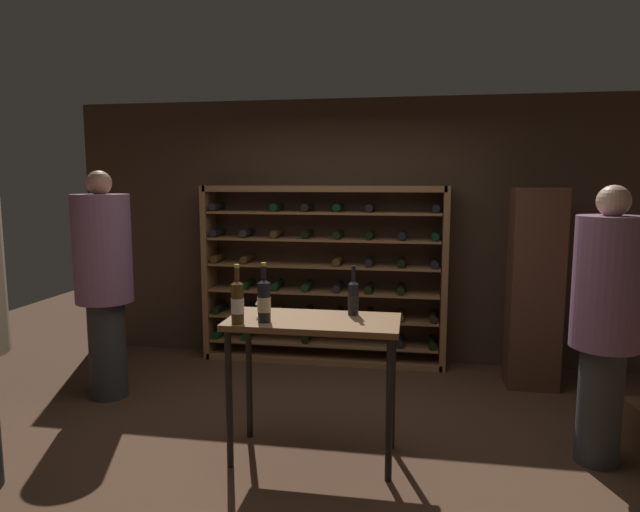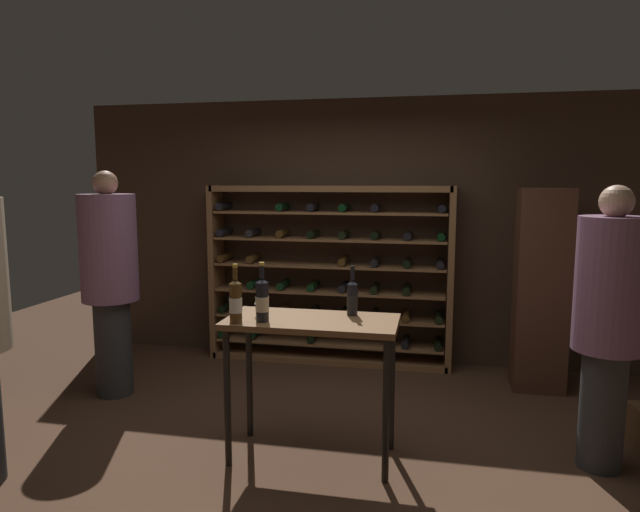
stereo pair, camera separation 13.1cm
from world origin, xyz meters
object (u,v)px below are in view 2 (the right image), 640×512
at_px(wine_rack, 329,275).
at_px(wine_bottle_amber_reserve, 352,297).
at_px(person_host_in_suit, 609,316).
at_px(person_bystander_red_print, 110,273).
at_px(wine_glass_stemmed_left, 260,299).
at_px(wine_bottle_green_slim, 262,300).
at_px(tasting_table, 312,338).
at_px(wine_bottle_gold_foil, 236,301).
at_px(display_cabinet, 541,290).

xyz_separation_m(wine_rack, wine_bottle_amber_reserve, (0.51, -1.85, 0.18)).
distance_m(wine_rack, person_host_in_suit, 2.76).
distance_m(person_bystander_red_print, wine_bottle_amber_reserve, 2.25).
distance_m(person_host_in_suit, wine_glass_stemmed_left, 2.22).
distance_m(person_bystander_red_print, wine_bottle_green_slim, 1.85).
height_order(tasting_table, wine_bottle_green_slim, wine_bottle_green_slim).
bearing_deg(wine_bottle_amber_reserve, wine_bottle_gold_foil, -153.34).
bearing_deg(display_cabinet, tasting_table, -136.03).
relative_size(display_cabinet, wine_glass_stemmed_left, 11.33).
distance_m(display_cabinet, wine_bottle_amber_reserve, 2.09).
xyz_separation_m(wine_bottle_amber_reserve, wine_bottle_gold_foil, (-0.69, -0.35, 0.02)).
bearing_deg(wine_rack, wine_bottle_amber_reserve, -74.51).
height_order(tasting_table, display_cabinet, display_cabinet).
bearing_deg(person_host_in_suit, wine_rack, 145.89).
relative_size(tasting_table, person_host_in_suit, 0.62).
bearing_deg(wine_bottle_amber_reserve, wine_rack, 105.49).
bearing_deg(person_bystander_red_print, wine_bottle_amber_reserve, -164.63).
distance_m(wine_bottle_amber_reserve, wine_bottle_gold_foil, 0.78).
bearing_deg(wine_bottle_gold_foil, person_host_in_suit, 10.82).
bearing_deg(wine_bottle_green_slim, person_host_in_suit, 9.89).
bearing_deg(person_bystander_red_print, tasting_table, -170.58).
relative_size(person_bystander_red_print, wine_bottle_green_slim, 5.05).
xyz_separation_m(tasting_table, wine_bottle_amber_reserve, (0.24, 0.16, 0.25)).
relative_size(person_bystander_red_print, wine_bottle_amber_reserve, 5.79).
xyz_separation_m(person_bystander_red_print, wine_glass_stemmed_left, (1.58, -0.75, 0.00)).
xyz_separation_m(wine_bottle_green_slim, wine_bottle_amber_reserve, (0.54, 0.28, -0.02)).
distance_m(tasting_table, wine_bottle_amber_reserve, 0.38).
distance_m(wine_rack, tasting_table, 2.03).
xyz_separation_m(person_bystander_red_print, display_cabinet, (3.63, 0.89, -0.17)).
xyz_separation_m(tasting_table, person_host_in_suit, (1.86, 0.25, 0.18)).
height_order(wine_bottle_amber_reserve, wine_bottle_gold_foil, wine_bottle_gold_foil).
relative_size(wine_rack, person_host_in_suit, 1.36).
relative_size(wine_bottle_green_slim, wine_glass_stemmed_left, 2.42).
height_order(tasting_table, wine_glass_stemmed_left, wine_glass_stemmed_left).
height_order(person_bystander_red_print, wine_bottle_gold_foil, person_bystander_red_print).
bearing_deg(display_cabinet, wine_rack, 169.43).
distance_m(wine_rack, wine_glass_stemmed_left, 2.01).
distance_m(wine_bottle_green_slim, wine_glass_stemmed_left, 0.15).
bearing_deg(wine_bottle_gold_foil, display_cabinet, 40.44).
xyz_separation_m(wine_rack, wine_glass_stemmed_left, (-0.08, -2.00, 0.17)).
bearing_deg(person_bystander_red_print, wine_glass_stemmed_left, -174.63).
distance_m(tasting_table, display_cabinet, 2.36).
height_order(tasting_table, wine_bottle_gold_foil, wine_bottle_gold_foil).
bearing_deg(wine_rack, wine_bottle_gold_foil, -94.67).
xyz_separation_m(wine_bottle_green_slim, wine_glass_stemmed_left, (-0.06, 0.13, -0.03)).
relative_size(wine_rack, wine_glass_stemmed_left, 15.65).
distance_m(tasting_table, wine_glass_stemmed_left, 0.43).
distance_m(wine_bottle_gold_foil, wine_glass_stemmed_left, 0.22).
xyz_separation_m(wine_rack, person_bystander_red_print, (-1.66, -1.26, 0.17)).
bearing_deg(tasting_table, wine_bottle_gold_foil, -156.83).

